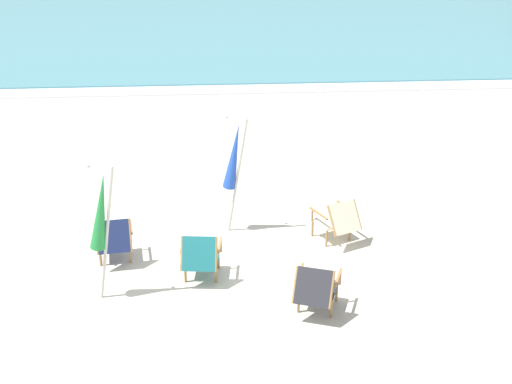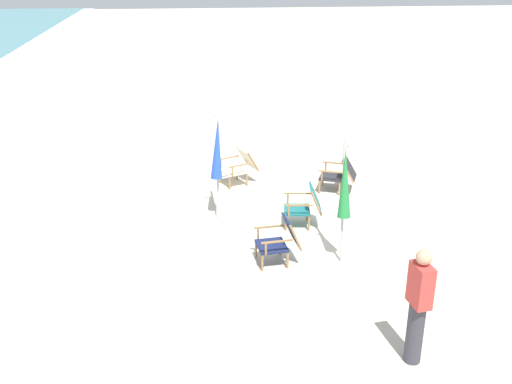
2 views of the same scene
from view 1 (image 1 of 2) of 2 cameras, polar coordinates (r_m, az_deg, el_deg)
ground_plane at (r=10.71m, az=-2.74°, el=-8.04°), size 80.00×80.00×0.00m
surf_band at (r=20.97m, az=-3.56°, el=8.22°), size 80.00×1.10×0.06m
beach_chair_front_right at (r=10.05m, az=4.82°, el=-7.61°), size 0.80×0.92×0.78m
beach_chair_far_center at (r=11.50m, az=-11.29°, el=-3.68°), size 0.66×0.77×0.81m
beach_chair_back_right at (r=10.82m, az=-4.46°, el=-5.10°), size 0.65×0.76×0.81m
beach_chair_back_left at (r=11.98m, az=6.52°, el=-2.22°), size 0.84×0.93×0.78m
umbrella_furled_blue at (r=11.91m, az=-1.77°, el=2.78°), size 0.47×0.34×2.10m
umbrella_furled_green at (r=10.16m, az=-12.30°, el=-1.62°), size 0.45×0.24×2.11m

